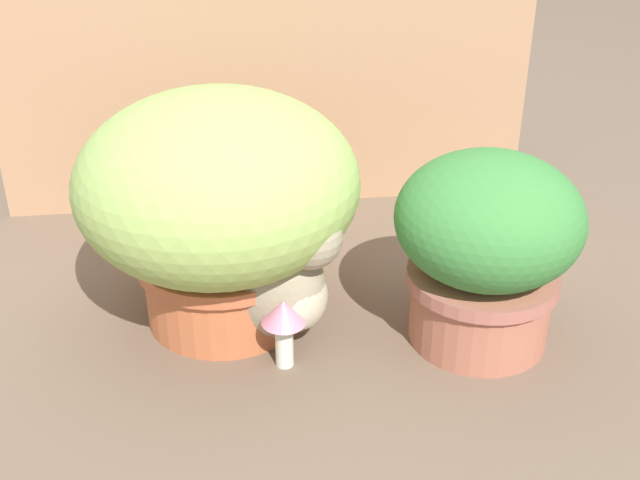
{
  "coord_description": "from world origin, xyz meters",
  "views": [
    {
      "loc": [
        -0.02,
        -1.19,
        0.84
      ],
      "look_at": [
        0.13,
        0.01,
        0.18
      ],
      "focal_mm": 44.83,
      "sensor_mm": 36.0,
      "label": 1
    }
  ],
  "objects_px": {
    "cat": "(268,274)",
    "mushroom_ornament_pink": "(284,320)",
    "grass_planter": "(219,198)",
    "leafy_planter": "(486,244)"
  },
  "relations": [
    {
      "from": "leafy_planter",
      "to": "cat",
      "type": "relative_size",
      "value": 1.02
    },
    {
      "from": "leafy_planter",
      "to": "mushroom_ornament_pink",
      "type": "height_order",
      "value": "leafy_planter"
    },
    {
      "from": "grass_planter",
      "to": "leafy_planter",
      "type": "distance_m",
      "value": 0.46
    },
    {
      "from": "grass_planter",
      "to": "cat",
      "type": "bearing_deg",
      "value": -38.96
    },
    {
      "from": "leafy_planter",
      "to": "grass_planter",
      "type": "bearing_deg",
      "value": 164.45
    },
    {
      "from": "grass_planter",
      "to": "cat",
      "type": "relative_size",
      "value": 1.43
    },
    {
      "from": "mushroom_ornament_pink",
      "to": "grass_planter",
      "type": "bearing_deg",
      "value": 120.47
    },
    {
      "from": "grass_planter",
      "to": "cat",
      "type": "distance_m",
      "value": 0.16
    },
    {
      "from": "cat",
      "to": "mushroom_ornament_pink",
      "type": "xyz_separation_m",
      "value": [
        0.02,
        -0.1,
        -0.03
      ]
    },
    {
      "from": "grass_planter",
      "to": "mushroom_ornament_pink",
      "type": "height_order",
      "value": "grass_planter"
    }
  ]
}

